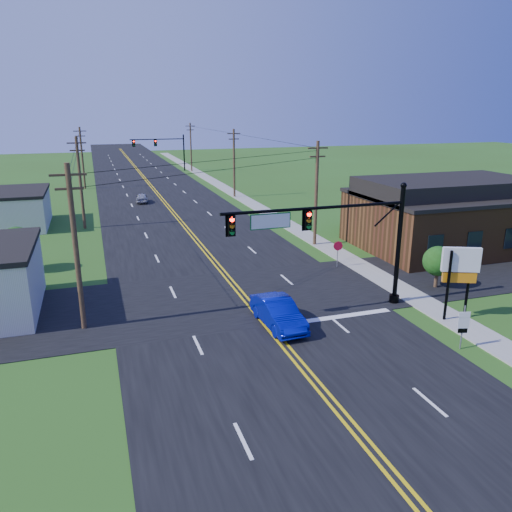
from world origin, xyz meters
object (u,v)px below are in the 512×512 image
object	(u,v)px
blue_car	(278,313)
stop_sign	(338,249)
route_sign	(463,324)
signal_mast_main	(332,234)
signal_mast_far	(161,147)

from	to	relation	value
blue_car	stop_sign	xyz separation A→B (m)	(8.00, 8.57, 0.71)
stop_sign	route_sign	bearing A→B (deg)	-80.88
signal_mast_main	blue_car	distance (m)	5.49
signal_mast_main	signal_mast_far	xyz separation A→B (m)	(0.10, 72.00, -0.20)
route_sign	signal_mast_far	bearing A→B (deg)	107.96
blue_car	stop_sign	size ratio (longest dim) A/B	2.28
blue_car	route_sign	size ratio (longest dim) A/B	2.03
signal_mast_main	route_sign	bearing A→B (deg)	-57.42
blue_car	route_sign	xyz separation A→B (m)	(7.75, -5.38, 0.58)
signal_mast_far	route_sign	world-z (taller)	signal_mast_far
signal_mast_main	route_sign	world-z (taller)	signal_mast_main
signal_mast_far	blue_car	distance (m)	73.26
blue_car	stop_sign	distance (m)	11.75
signal_mast_main	stop_sign	distance (m)	9.28
signal_mast_far	route_sign	size ratio (longest dim) A/B	4.71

